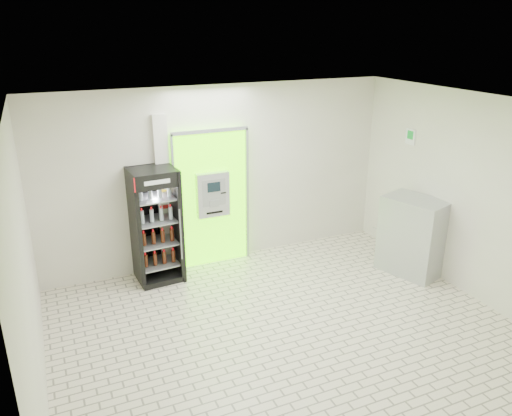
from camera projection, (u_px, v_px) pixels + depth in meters
ground at (286, 331)px, 6.71m from camera, size 6.00×6.00×0.00m
room_shell at (290, 203)px, 6.07m from camera, size 6.00×6.00×6.00m
atm_assembly at (211, 198)px, 8.30m from camera, size 1.30×0.24×2.33m
pillar at (164, 196)px, 7.99m from camera, size 0.22×0.11×2.60m
beverage_cooler at (156, 227)px, 7.83m from camera, size 0.73×0.68×1.84m
steel_cabinet at (413, 236)px, 8.13m from camera, size 0.93×1.11×1.28m
exit_sign at (411, 137)px, 8.30m from camera, size 0.02×0.22×0.26m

